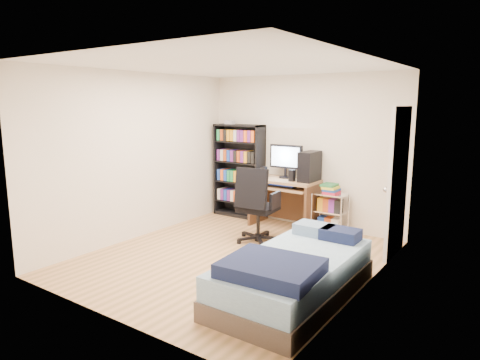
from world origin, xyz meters
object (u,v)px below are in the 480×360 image
Objects in this scene: media_shelf at (239,170)px; computer_desk at (292,184)px; bed at (294,274)px; office_chair at (257,218)px.

media_shelf reaches higher than computer_desk.
media_shelf is 1.28× the size of computer_desk.
media_shelf is 0.85× the size of bed.
computer_desk reaches higher than office_chair.
bed is (2.41, -2.44, -0.60)m from media_shelf.
office_chair reaches higher than bed.
computer_desk is 2.70m from bed.
media_shelf is at bearing 134.65° from bed.
office_chair is 0.55× the size of bed.
computer_desk is (1.14, -0.10, -0.12)m from media_shelf.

